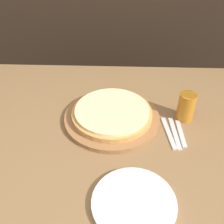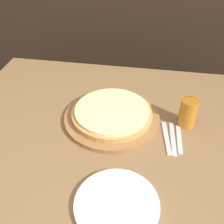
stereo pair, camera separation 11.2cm
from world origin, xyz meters
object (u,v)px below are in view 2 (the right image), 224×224
at_px(fork, 166,138).
at_px(spoon, 179,139).
at_px(pizza_on_board, 112,115).
at_px(dinner_knife, 173,139).
at_px(beer_glass, 188,112).
at_px(dinner_plate, 117,204).

xyz_separation_m(fork, spoon, (0.05, -0.00, 0.00)).
bearing_deg(pizza_on_board, dinner_knife, -17.42).
relative_size(beer_glass, fork, 0.67).
xyz_separation_m(pizza_on_board, dinner_knife, (0.26, -0.08, -0.02)).
bearing_deg(beer_glass, dinner_plate, -118.17).
relative_size(fork, spoon, 1.18).
bearing_deg(dinner_plate, dinner_knife, 61.87).
height_order(beer_glass, spoon, beer_glass).
xyz_separation_m(pizza_on_board, beer_glass, (0.32, 0.02, 0.04)).
xyz_separation_m(dinner_knife, spoon, (0.03, 0.00, 0.00)).
distance_m(dinner_knife, spoon, 0.03).
distance_m(beer_glass, dinner_knife, 0.13).
height_order(fork, spoon, same).
bearing_deg(dinner_plate, spoon, 58.61).
distance_m(beer_glass, dinner_plate, 0.49).
relative_size(pizza_on_board, fork, 2.19).
relative_size(pizza_on_board, beer_glass, 3.28).
height_order(beer_glass, fork, beer_glass).
relative_size(dinner_knife, spoon, 1.18).
distance_m(dinner_plate, spoon, 0.39).
xyz_separation_m(beer_glass, spoon, (-0.03, -0.10, -0.07)).
relative_size(dinner_plate, spoon, 1.67).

